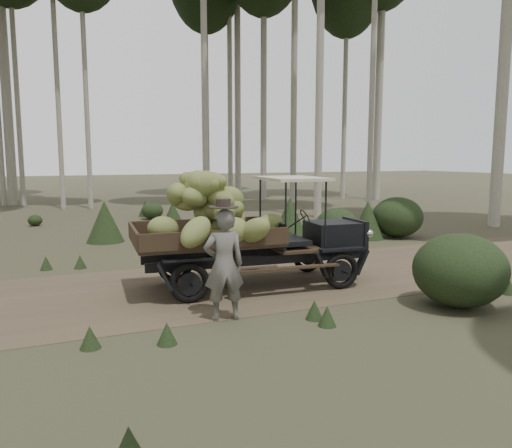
# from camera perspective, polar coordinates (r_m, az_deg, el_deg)

# --- Properties ---
(ground) EXTENTS (120.00, 120.00, 0.00)m
(ground) POSITION_cam_1_polar(r_m,az_deg,el_deg) (9.23, -12.46, -7.70)
(ground) COLOR #473D2B
(ground) RESTS_ON ground
(dirt_track) EXTENTS (70.00, 4.00, 0.01)m
(dirt_track) POSITION_cam_1_polar(r_m,az_deg,el_deg) (9.23, -12.46, -7.68)
(dirt_track) COLOR brown
(dirt_track) RESTS_ON ground
(banana_truck) EXTENTS (4.58, 2.39, 2.26)m
(banana_truck) POSITION_cam_1_polar(r_m,az_deg,el_deg) (9.10, -2.99, 0.89)
(banana_truck) COLOR black
(banana_truck) RESTS_ON ground
(farmer) EXTENTS (0.65, 0.49, 1.82)m
(farmer) POSITION_cam_1_polar(r_m,az_deg,el_deg) (7.40, -3.69, -4.51)
(farmer) COLOR #5B5A54
(farmer) RESTS_ON ground
(undergrowth) EXTENTS (20.01, 24.61, 1.36)m
(undergrowth) POSITION_cam_1_polar(r_m,az_deg,el_deg) (8.44, -13.63, -5.22)
(undergrowth) COLOR #233319
(undergrowth) RESTS_ON ground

